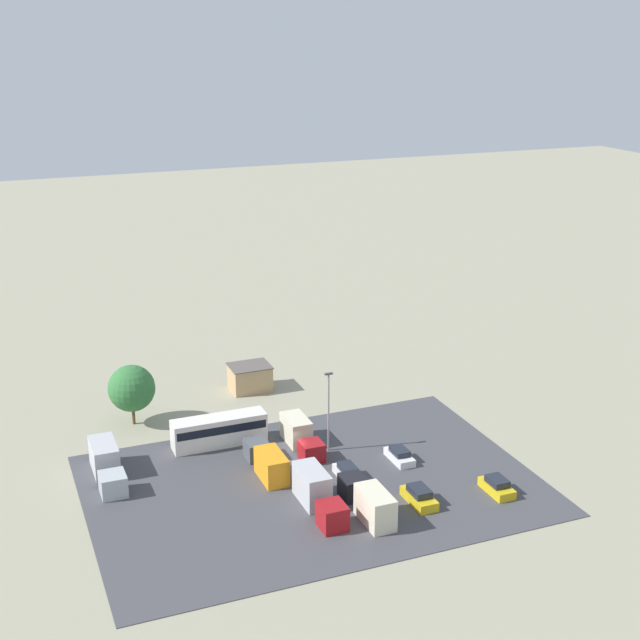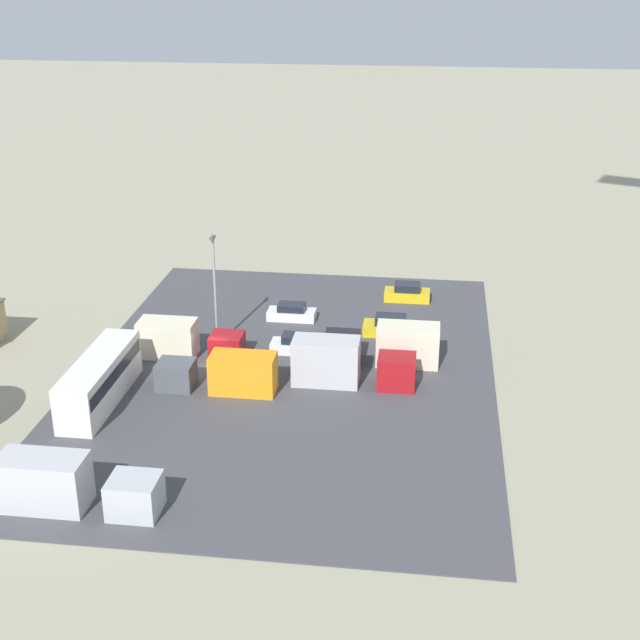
{
  "view_description": "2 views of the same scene",
  "coord_description": "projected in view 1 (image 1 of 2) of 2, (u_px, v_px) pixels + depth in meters",
  "views": [
    {
      "loc": [
        29.24,
        81.32,
        44.61
      ],
      "look_at": [
        5.85,
        22.89,
        23.63
      ],
      "focal_mm": 50.0,
      "sensor_mm": 36.0,
      "label": 1
    },
    {
      "loc": [
        59.97,
        16.61,
        29.54
      ],
      "look_at": [
        0.39,
        8.72,
        4.7
      ],
      "focal_mm": 50.0,
      "sensor_mm": 36.0,
      "label": 2
    }
  ],
  "objects": [
    {
      "name": "ground_plane",
      "position": [
        292.0,
        459.0,
        96.04
      ],
      "size": [
        400.0,
        400.0,
        0.0
      ],
      "primitive_type": "plane",
      "color": "gray"
    },
    {
      "name": "parking_lot_surface",
      "position": [
        312.0,
        485.0,
        90.56
      ],
      "size": [
        44.83,
        30.97,
        0.08
      ],
      "color": "#424247",
      "rests_on": "ground"
    },
    {
      "name": "shed_building",
      "position": [
        250.0,
        377.0,
        113.78
      ],
      "size": [
        5.19,
        4.19,
        3.32
      ],
      "color": "tan",
      "rests_on": "ground"
    },
    {
      "name": "bus",
      "position": [
        219.0,
        430.0,
        98.64
      ],
      "size": [
        10.51,
        2.63,
        3.34
      ],
      "rotation": [
        0.0,
        0.0,
        1.57
      ],
      "color": "silver",
      "rests_on": "ground"
    },
    {
      "name": "parked_car_0",
      "position": [
        400.0,
        456.0,
        95.35
      ],
      "size": [
        1.83,
        4.14,
        1.41
      ],
      "rotation": [
        0.0,
        0.0,
        3.14
      ],
      "color": "silver",
      "rests_on": "ground"
    },
    {
      "name": "parked_car_1",
      "position": [
        419.0,
        497.0,
        86.88
      ],
      "size": [
        2.0,
        4.5,
        1.66
      ],
      "rotation": [
        0.0,
        0.0,
        3.14
      ],
      "color": "gold",
      "rests_on": "ground"
    },
    {
      "name": "parked_car_2",
      "position": [
        348.0,
        473.0,
        91.59
      ],
      "size": [
        1.77,
        4.18,
        1.5
      ],
      "color": "silver",
      "rests_on": "ground"
    },
    {
      "name": "parked_car_3",
      "position": [
        497.0,
        486.0,
        88.84
      ],
      "size": [
        1.94,
        4.12,
        1.59
      ],
      "color": "gold",
      "rests_on": "ground"
    },
    {
      "name": "parked_truck_0",
      "position": [
        369.0,
        501.0,
        84.51
      ],
      "size": [
        2.34,
        8.82,
        3.19
      ],
      "rotation": [
        0.0,
        0.0,
        3.14
      ],
      "color": "black",
      "rests_on": "ground"
    },
    {
      "name": "parked_truck_1",
      "position": [
        300.0,
        435.0,
        98.29
      ],
      "size": [
        2.39,
        8.25,
        2.93
      ],
      "color": "maroon",
      "rests_on": "ground"
    },
    {
      "name": "parked_truck_2",
      "position": [
        107.0,
        464.0,
        91.63
      ],
      "size": [
        2.55,
        9.29,
        3.16
      ],
      "color": "#ADB2B7",
      "rests_on": "ground"
    },
    {
      "name": "parked_truck_3",
      "position": [
        267.0,
        461.0,
        92.52
      ],
      "size": [
        2.35,
        8.69,
        2.86
      ],
      "rotation": [
        0.0,
        0.0,
        3.14
      ],
      "color": "#4C5156",
      "rests_on": "ground"
    },
    {
      "name": "parked_truck_4",
      "position": [
        318.0,
        494.0,
        85.61
      ],
      "size": [
        2.4,
        9.01,
        3.46
      ],
      "color": "maroon",
      "rests_on": "ground"
    },
    {
      "name": "tree_near_shed",
      "position": [
        132.0,
        388.0,
        103.09
      ],
      "size": [
        5.48,
        5.48,
        7.25
      ],
      "color": "brown",
      "rests_on": "ground"
    },
    {
      "name": "light_pole_lot_centre",
      "position": [
        328.0,
        408.0,
        96.27
      ],
      "size": [
        0.9,
        0.28,
        9.15
      ],
      "color": "gray",
      "rests_on": "ground"
    }
  ]
}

